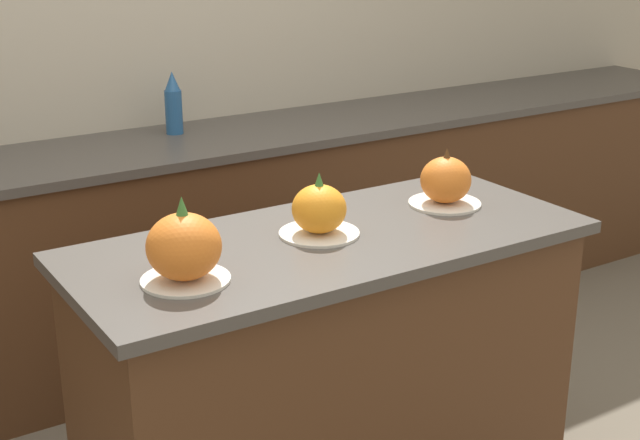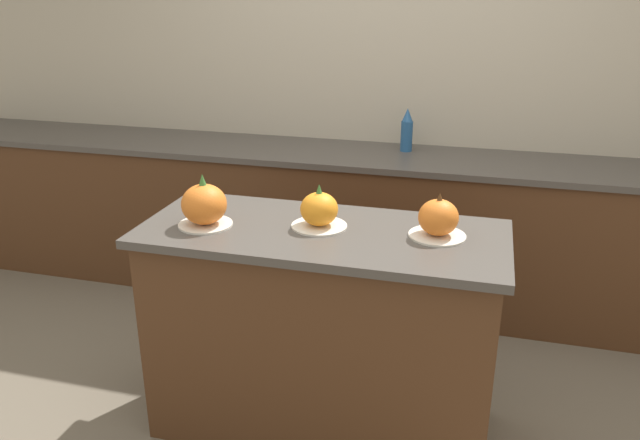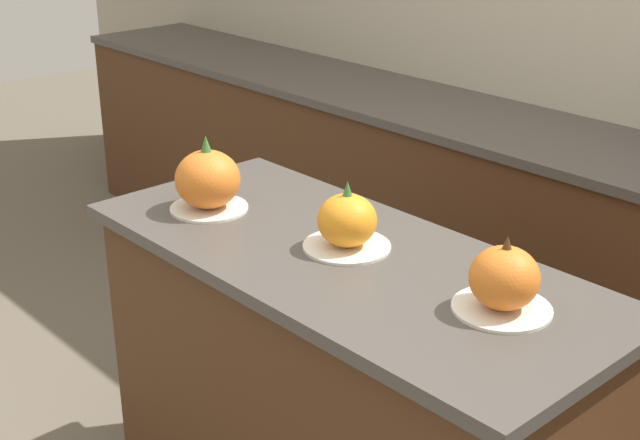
{
  "view_description": "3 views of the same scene",
  "coord_description": "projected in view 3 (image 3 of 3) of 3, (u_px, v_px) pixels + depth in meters",
  "views": [
    {
      "loc": [
        -1.25,
        -1.92,
        1.78
      ],
      "look_at": [
        -0.06,
        -0.04,
        1.0
      ],
      "focal_mm": 50.0,
      "sensor_mm": 36.0,
      "label": 1
    },
    {
      "loc": [
        0.59,
        -2.21,
        1.84
      ],
      "look_at": [
        0.0,
        -0.05,
        0.99
      ],
      "focal_mm": 35.0,
      "sensor_mm": 36.0,
      "label": 2
    },
    {
      "loc": [
        1.44,
        -1.4,
        1.86
      ],
      "look_at": [
        -0.04,
        -0.04,
        1.02
      ],
      "focal_mm": 50.0,
      "sensor_mm": 36.0,
      "label": 3
    }
  ],
  "objects": [
    {
      "name": "pumpkin_cake_right",
      "position": [
        504.0,
        281.0,
        1.91
      ],
      "size": [
        0.22,
        0.22,
        0.18
      ],
      "color": "silver",
      "rests_on": "kitchen_island"
    },
    {
      "name": "pumpkin_cake_left",
      "position": [
        208.0,
        181.0,
        2.45
      ],
      "size": [
        0.22,
        0.22,
        0.21
      ],
      "color": "silver",
      "rests_on": "kitchen_island"
    },
    {
      "name": "back_counter",
      "position": [
        597.0,
        273.0,
        3.18
      ],
      "size": [
        6.0,
        0.6,
        0.92
      ],
      "color": "#4C2D19",
      "rests_on": "ground_plane"
    },
    {
      "name": "kitchen_island",
      "position": [
        342.0,
        410.0,
        2.39
      ],
      "size": [
        1.45,
        0.62,
        0.93
      ],
      "color": "#4C2D19",
      "rests_on": "ground_plane"
    },
    {
      "name": "pumpkin_cake_center",
      "position": [
        347.0,
        223.0,
        2.22
      ],
      "size": [
        0.22,
        0.22,
        0.18
      ],
      "color": "silver",
      "rests_on": "kitchen_island"
    }
  ]
}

